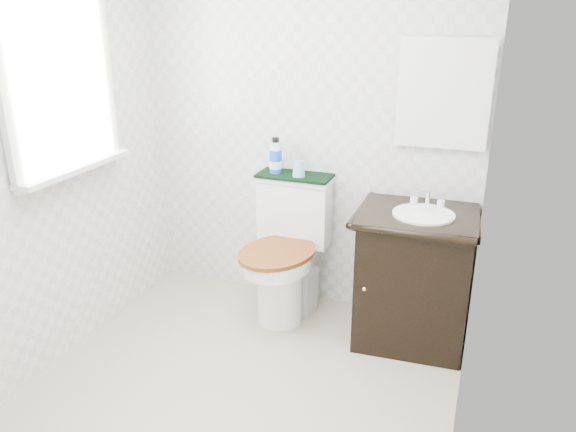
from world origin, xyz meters
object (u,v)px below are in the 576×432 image
Objects in this scene: vanity at (414,275)px; trash_bin at (300,289)px; mouthwash_bottle at (276,157)px; cup at (299,169)px; toilet at (288,257)px.

trash_bin is (-0.74, 0.08, -0.27)m from vanity.
trash_bin is 1.35× the size of mouthwash_bottle.
toilet is at bearing -111.11° from cup.
mouthwash_bottle is (-0.20, 0.10, 0.86)m from trash_bin.
cup reaches higher than vanity.
vanity is at bearing -6.00° from trash_bin.
vanity is at bearing -4.15° from toilet.
cup is at bearing 68.89° from toilet.
mouthwash_bottle is (-0.13, 0.12, 0.63)m from toilet.
cup is at bearing -8.43° from mouthwash_bottle.
toilet is 2.88× the size of trash_bin.
vanity is 0.96m from cup.
mouthwash_bottle is 0.18m from cup.
vanity is at bearing -11.43° from cup.
trash_bin is (0.08, 0.02, -0.23)m from toilet.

